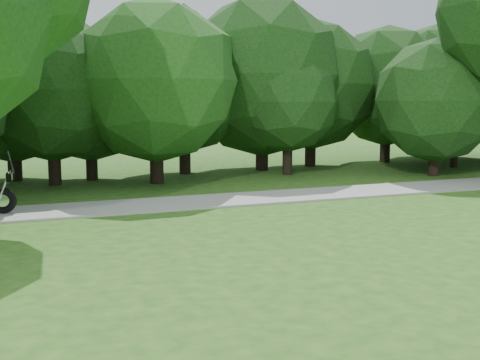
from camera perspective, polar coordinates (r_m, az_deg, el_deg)
walkway at (r=19.26m, az=5.40°, el=-1.46°), size 60.00×2.20×0.06m
tree_line at (r=25.51m, az=0.22°, el=8.88°), size 39.30×11.96×7.51m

